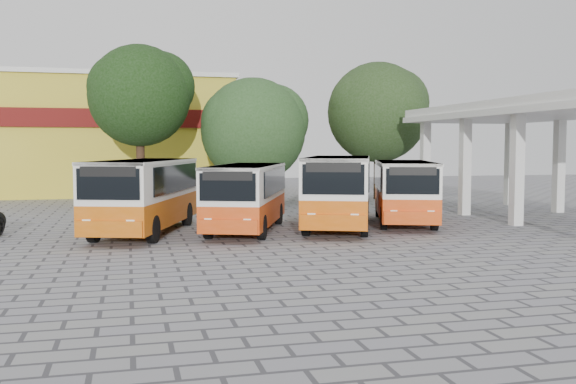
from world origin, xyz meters
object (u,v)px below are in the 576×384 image
object	(u,v)px
bus_far_left	(144,191)
bus_centre_left	(247,193)
bus_far_right	(404,188)
bus_centre_right	(339,187)

from	to	relation	value
bus_far_left	bus_centre_left	bearing A→B (deg)	13.79
bus_far_left	bus_centre_left	distance (m)	3.96
bus_centre_left	bus_far_right	xyz separation A→B (m)	(7.18, 0.97, 0.04)
bus_centre_left	bus_centre_right	size ratio (longest dim) A/B	0.90
bus_centre_left	bus_far_right	size ratio (longest dim) A/B	0.97
bus_far_right	bus_centre_left	bearing A→B (deg)	-152.75
bus_centre_right	bus_far_right	distance (m)	3.41
bus_far_left	bus_centre_left	world-z (taller)	bus_far_left
bus_centre_right	bus_far_right	xyz separation A→B (m)	(3.30, 0.84, -0.13)
bus_far_left	bus_centre_left	size ratio (longest dim) A/B	1.07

